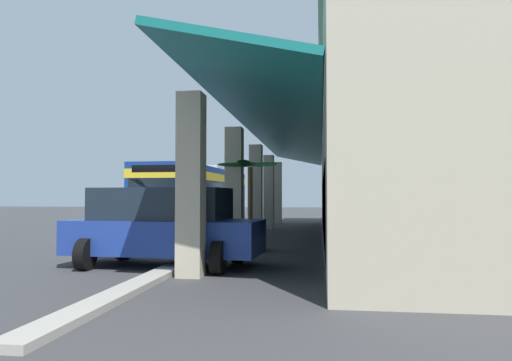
{
  "coord_description": "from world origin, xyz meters",
  "views": [
    {
      "loc": [
        18.39,
        7.18,
        1.75
      ],
      "look_at": [
        -2.54,
        4.29,
        2.49
      ],
      "focal_mm": 32.83,
      "sensor_mm": 36.0,
      "label": 1
    }
  ],
  "objects_px": {
    "parked_suv_blue": "(165,226)",
    "pedestrian": "(175,222)",
    "transit_bus": "(198,195)",
    "potted_palm": "(250,224)"
  },
  "relations": [
    {
      "from": "transit_bus",
      "to": "potted_palm",
      "type": "height_order",
      "value": "transit_bus"
    },
    {
      "from": "transit_bus",
      "to": "potted_palm",
      "type": "bearing_deg",
      "value": 26.05
    },
    {
      "from": "pedestrian",
      "to": "potted_palm",
      "type": "distance_m",
      "value": 2.71
    },
    {
      "from": "transit_bus",
      "to": "pedestrian",
      "type": "height_order",
      "value": "transit_bus"
    },
    {
      "from": "parked_suv_blue",
      "to": "pedestrian",
      "type": "relative_size",
      "value": 3.02
    },
    {
      "from": "parked_suv_blue",
      "to": "pedestrian",
      "type": "height_order",
      "value": "parked_suv_blue"
    },
    {
      "from": "parked_suv_blue",
      "to": "pedestrian",
      "type": "xyz_separation_m",
      "value": [
        -4.05,
        -1.01,
        -0.11
      ]
    },
    {
      "from": "transit_bus",
      "to": "parked_suv_blue",
      "type": "distance_m",
      "value": 11.38
    },
    {
      "from": "parked_suv_blue",
      "to": "potted_palm",
      "type": "bearing_deg",
      "value": 154.95
    },
    {
      "from": "potted_palm",
      "to": "transit_bus",
      "type": "bearing_deg",
      "value": -153.95
    }
  ]
}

